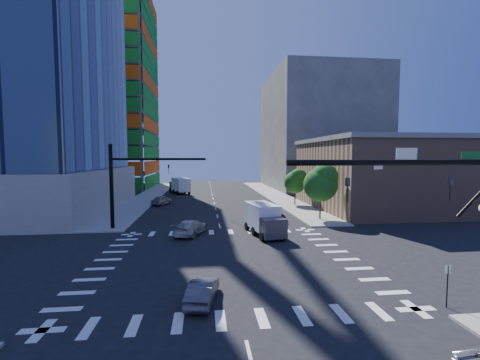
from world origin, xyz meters
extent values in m
plane|color=black|center=(0.00, 0.00, 0.00)|extent=(160.00, 160.00, 0.00)
cube|color=silver|center=(0.00, 0.00, 0.01)|extent=(20.00, 20.00, 0.01)
cube|color=gray|center=(12.50, 40.00, 0.07)|extent=(5.00, 60.00, 0.15)
cube|color=gray|center=(-12.50, 40.00, 0.07)|extent=(5.00, 60.00, 0.15)
cube|color=#9D998D|center=(-30.00, 25.00, 3.00)|extent=(30.00, 30.00, 6.00)
cube|color=#198E24|center=(-14.90, 62.00, 24.50)|extent=(0.12, 24.00, 49.00)
cube|color=#EF560E|center=(-27.50, 49.40, 24.50)|extent=(24.00, 0.12, 49.00)
cube|color=#997259|center=(25.00, 22.00, 5.00)|extent=(20.00, 22.00, 10.00)
cube|color=slate|center=(25.00, 22.00, 10.30)|extent=(20.50, 22.50, 0.60)
cube|color=#595650|center=(27.00, 55.00, 14.00)|extent=(24.00, 30.00, 28.00)
cylinder|color=black|center=(6.50, -11.50, 7.55)|extent=(10.00, 0.24, 0.24)
imported|color=black|center=(8.50, -11.50, 6.45)|extent=(0.16, 0.20, 1.00)
imported|color=black|center=(4.00, -11.50, 6.45)|extent=(0.16, 0.20, 1.00)
cube|color=white|center=(6.50, -11.50, 7.90)|extent=(0.90, 0.04, 0.50)
cube|color=#0D5D25|center=(9.50, -11.50, 7.85)|extent=(1.10, 0.04, 0.28)
cylinder|color=black|center=(-11.50, 11.50, 4.65)|extent=(0.40, 0.40, 9.00)
cylinder|color=black|center=(-6.50, 11.50, 7.55)|extent=(10.00, 0.24, 0.24)
imported|color=black|center=(-5.50, 11.50, 6.45)|extent=(0.16, 0.20, 1.00)
cylinder|color=#382316|center=(12.50, 14.00, 1.29)|extent=(0.20, 0.20, 2.27)
sphere|color=#194A13|center=(12.50, 14.00, 4.38)|extent=(4.16, 4.16, 4.16)
sphere|color=#286822|center=(12.90, 13.70, 5.35)|extent=(3.25, 3.25, 3.25)
cylinder|color=#382316|center=(12.80, 26.00, 1.11)|extent=(0.20, 0.20, 1.92)
sphere|color=#194A13|center=(12.80, 26.00, 3.72)|extent=(3.52, 3.52, 3.52)
sphere|color=#286822|center=(13.20, 25.70, 4.55)|extent=(2.75, 2.75, 2.75)
cylinder|color=black|center=(10.70, -9.00, 1.10)|extent=(0.06, 0.06, 2.20)
cube|color=silver|center=(10.70, -9.00, 2.00)|extent=(0.30, 0.03, 0.40)
imported|color=black|center=(6.02, 14.17, 0.73)|extent=(4.26, 5.78, 1.46)
imported|color=#B5B5B5|center=(-3.08, 8.27, 0.74)|extent=(3.79, 5.54, 1.49)
imported|color=gray|center=(-8.50, 28.97, 0.76)|extent=(3.40, 4.80, 1.52)
imported|color=#46454A|center=(-1.85, -6.93, 0.61)|extent=(1.97, 3.88, 1.22)
cube|color=white|center=(4.28, 7.23, 1.80)|extent=(3.06, 5.07, 2.47)
cube|color=#3A3A41|center=(4.28, 7.23, 1.19)|extent=(2.45, 2.06, 1.80)
cube|color=white|center=(-6.93, 45.25, 2.00)|extent=(4.31, 5.82, 2.73)
cube|color=#3A3A41|center=(-6.93, 45.25, 1.31)|extent=(2.95, 2.66, 2.00)
camera|label=1|loc=(-1.74, -23.76, 7.78)|focal=24.00mm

